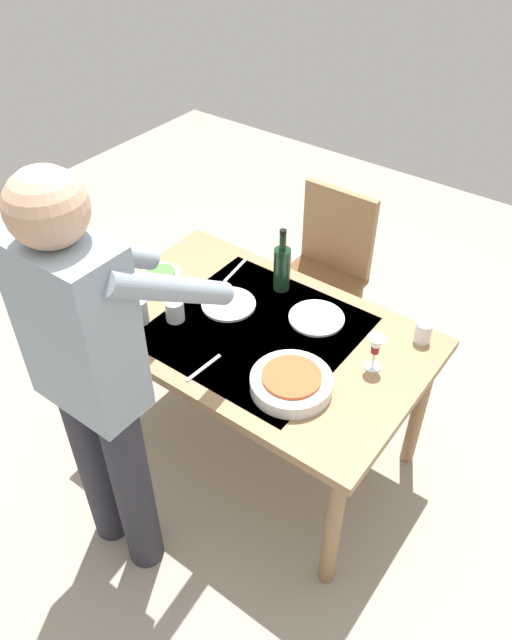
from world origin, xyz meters
name	(u,v)px	position (x,y,z in m)	size (l,w,h in m)	color
ground_plane	(256,445)	(0.00, 0.00, 0.00)	(6.00, 6.00, 0.00)	#9E9384
dining_table	(256,344)	(0.00, 0.00, 0.66)	(1.37, 0.86, 0.74)	#93704C
chair_near	(326,265)	(0.15, -0.81, 0.53)	(0.40, 0.40, 0.91)	brown
person_server	(94,375)	(0.13, 0.69, 0.96)	(0.42, 0.61, 1.69)	#2D2D38
wine_bottle	(282,267)	(0.08, -0.29, 0.85)	(0.07, 0.07, 0.30)	black
wine_glass_left	(376,347)	(-0.48, -0.09, 0.84)	(0.07, 0.07, 0.15)	white
water_cup_near_left	(423,332)	(-0.56, -0.33, 0.78)	(0.07, 0.07, 0.09)	silver
water_cup_near_right	(175,310)	(0.30, 0.15, 0.78)	(0.08, 0.08, 0.09)	silver
water_cup_far_left	(140,311)	(0.41, 0.24, 0.79)	(0.07, 0.07, 0.11)	silver
serving_bowl_pasta	(291,382)	(-0.30, 0.19, 0.77)	(0.30, 0.30, 0.07)	silver
side_bowl_salad	(161,278)	(0.51, 0.01, 0.77)	(0.18, 0.18, 0.07)	silver
dinner_plate_near	(229,304)	(0.19, -0.06, 0.74)	(0.23, 0.23, 0.01)	silver
dinner_plate_far	(316,318)	(-0.16, -0.20, 0.74)	(0.23, 0.23, 0.01)	silver
table_knife	(236,270)	(0.32, -0.27, 0.74)	(0.01, 0.20, 0.01)	silver
table_fork	(203,368)	(0.03, 0.30, 0.74)	(0.01, 0.18, 0.01)	silver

